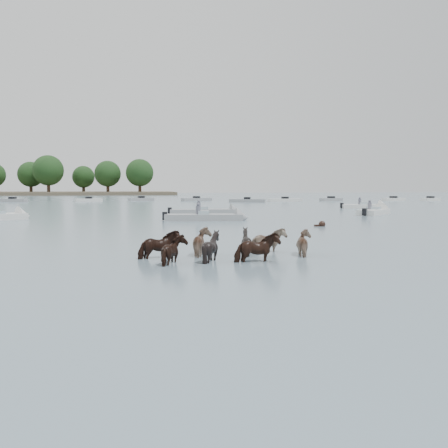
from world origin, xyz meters
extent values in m
plane|color=#4E6270|center=(0.00, 0.00, 0.00)|extent=(400.00, 400.00, 0.00)
imported|color=black|center=(-4.26, 0.98, 0.35)|extent=(1.61, 1.20, 1.24)
imported|color=#8A6E5E|center=(-2.62, 1.48, 0.36)|extent=(1.34, 1.47, 1.27)
imported|color=black|center=(-1.10, 1.31, 0.35)|extent=(1.51, 1.49, 1.25)
imported|color=#A1836D|center=(-0.15, 1.77, 0.32)|extent=(1.52, 0.94, 1.19)
imported|color=black|center=(-3.83, -0.32, 0.32)|extent=(1.02, 1.19, 1.17)
imported|color=black|center=(-2.60, 0.01, 0.37)|extent=(1.44, 1.37, 1.27)
imported|color=black|center=(-1.18, -0.51, 0.35)|extent=(1.54, 0.85, 1.24)
imported|color=#826C58|center=(1.03, 0.76, 0.33)|extent=(1.24, 1.37, 1.19)
sphere|color=black|center=(6.70, 13.05, 0.12)|extent=(0.44, 0.44, 0.44)
cube|color=black|center=(6.45, 13.05, 0.02)|extent=(0.50, 0.22, 0.18)
cone|color=silver|center=(-13.17, 24.40, 0.20)|extent=(1.63, 1.83, 1.60)
cube|color=gray|center=(0.21, 19.75, 0.20)|extent=(5.87, 2.38, 0.55)
cone|color=gray|center=(3.03, 19.36, 0.20)|extent=(1.11, 1.71, 1.60)
cube|color=#99ADB7|center=(0.21, 19.75, 0.55)|extent=(0.95, 1.22, 0.35)
cube|color=black|center=(-2.61, 20.15, 0.35)|extent=(0.40, 0.40, 0.60)
cylinder|color=#595966|center=(-0.19, 19.75, 0.75)|extent=(0.36, 0.36, 0.70)
sphere|color=#595966|center=(-0.19, 19.75, 1.20)|extent=(0.24, 0.24, 0.24)
cube|color=gray|center=(1.42, 27.86, 0.20)|extent=(6.05, 1.80, 0.55)
cone|color=gray|center=(4.42, 27.76, 0.20)|extent=(0.95, 1.63, 1.60)
cube|color=#99ADB7|center=(1.42, 27.86, 0.55)|extent=(0.84, 1.15, 0.35)
cube|color=black|center=(-1.58, 27.96, 0.35)|extent=(0.36, 0.36, 0.60)
cylinder|color=#595966|center=(1.02, 27.86, 0.75)|extent=(0.36, 0.36, 0.70)
sphere|color=#595966|center=(1.02, 27.86, 1.20)|extent=(0.24, 0.24, 0.24)
cube|color=silver|center=(16.43, 24.66, 0.20)|extent=(4.56, 4.46, 0.55)
cone|color=silver|center=(18.16, 26.31, 0.20)|extent=(1.76, 1.78, 1.60)
cube|color=#99ADB7|center=(16.43, 24.66, 0.55)|extent=(1.35, 1.36, 0.35)
cube|color=black|center=(14.71, 23.00, 0.35)|extent=(0.49, 0.49, 0.60)
cylinder|color=#595966|center=(16.03, 24.66, 0.75)|extent=(0.36, 0.36, 0.70)
sphere|color=#595966|center=(16.03, 24.66, 1.20)|extent=(0.24, 0.24, 0.24)
cube|color=silver|center=(21.60, 36.89, 0.20)|extent=(5.12, 2.29, 0.55)
cone|color=silver|center=(24.05, 36.54, 0.20)|extent=(1.12, 1.71, 1.60)
cube|color=#99ADB7|center=(21.60, 36.89, 0.55)|extent=(0.95, 1.22, 0.35)
cube|color=black|center=(19.16, 37.25, 0.35)|extent=(0.40, 0.40, 0.60)
cylinder|color=#595966|center=(21.20, 36.89, 0.75)|extent=(0.36, 0.36, 0.70)
sphere|color=#595966|center=(21.20, 36.89, 1.20)|extent=(0.24, 0.24, 0.24)
cube|color=gray|center=(-24.04, 71.41, 0.22)|extent=(4.93, 2.71, 0.60)
cube|color=black|center=(-24.04, 71.41, 0.60)|extent=(1.23, 1.23, 0.50)
cube|color=silver|center=(-11.71, 70.96, 0.22)|extent=(4.67, 2.67, 0.60)
cube|color=black|center=(-11.71, 70.96, 0.60)|extent=(1.24, 1.24, 0.50)
cube|color=gray|center=(-2.73, 74.69, 0.22)|extent=(4.73, 2.78, 0.60)
cube|color=black|center=(-2.73, 74.69, 0.60)|extent=(1.25, 1.25, 0.50)
cube|color=gray|center=(7.03, 72.01, 0.22)|extent=(5.80, 3.52, 0.60)
cube|color=black|center=(7.03, 72.01, 0.60)|extent=(1.30, 1.30, 0.50)
cube|color=gray|center=(14.04, 62.21, 0.22)|extent=(6.00, 3.63, 0.60)
cube|color=black|center=(14.04, 62.21, 0.60)|extent=(1.31, 1.31, 0.50)
cube|color=silver|center=(21.19, 64.28, 0.22)|extent=(5.91, 1.83, 0.60)
cube|color=black|center=(21.19, 64.28, 0.60)|extent=(1.06, 1.06, 0.50)
cube|color=gray|center=(30.65, 66.76, 0.22)|extent=(4.30, 2.36, 0.60)
cube|color=black|center=(30.65, 66.76, 0.60)|extent=(1.20, 1.20, 0.50)
cube|color=silver|center=(42.06, 65.34, 0.22)|extent=(4.90, 2.79, 0.60)
cube|color=black|center=(42.06, 65.34, 0.60)|extent=(1.25, 1.25, 0.50)
cube|color=silver|center=(48.34, 63.58, 0.22)|extent=(4.31, 2.84, 0.60)
cube|color=black|center=(48.34, 63.58, 0.60)|extent=(1.29, 1.29, 0.50)
cylinder|color=#382619|center=(-35.72, 152.74, 1.84)|extent=(1.00, 1.00, 3.68)
sphere|color=black|center=(-35.72, 152.74, 6.64)|extent=(8.17, 8.17, 8.17)
cylinder|color=#382619|center=(-29.32, 146.25, 2.14)|extent=(1.00, 1.00, 4.28)
sphere|color=black|center=(-29.32, 146.25, 7.72)|extent=(9.50, 9.50, 9.50)
cylinder|color=#382619|center=(-19.50, 155.64, 1.65)|extent=(1.00, 1.00, 3.30)
sphere|color=black|center=(-19.50, 155.64, 5.96)|extent=(7.33, 7.33, 7.33)
cylinder|color=#382619|center=(-11.26, 148.07, 1.89)|extent=(1.00, 1.00, 3.78)
sphere|color=black|center=(-11.26, 148.07, 6.83)|extent=(8.41, 8.41, 8.41)
cylinder|color=#382619|center=(-1.14, 143.73, 1.96)|extent=(1.00, 1.00, 3.93)
sphere|color=black|center=(-1.14, 143.73, 7.10)|extent=(8.73, 8.73, 8.73)
camera|label=1|loc=(-5.33, -15.96, 2.45)|focal=39.42mm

